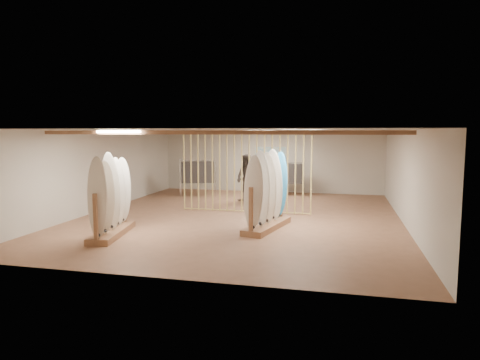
% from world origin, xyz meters
% --- Properties ---
extents(floor, '(12.00, 12.00, 0.00)m').
position_xyz_m(floor, '(0.00, 0.00, 0.00)').
color(floor, '#8F6045').
rests_on(floor, ground).
extents(ceiling, '(12.00, 12.00, 0.00)m').
position_xyz_m(ceiling, '(0.00, 0.00, 2.80)').
color(ceiling, gray).
rests_on(ceiling, ground).
extents(wall_back, '(12.00, 0.00, 12.00)m').
position_xyz_m(wall_back, '(0.00, 6.00, 1.40)').
color(wall_back, beige).
rests_on(wall_back, ground).
extents(wall_front, '(12.00, 0.00, 12.00)m').
position_xyz_m(wall_front, '(0.00, -6.00, 1.40)').
color(wall_front, beige).
rests_on(wall_front, ground).
extents(wall_left, '(0.00, 12.00, 12.00)m').
position_xyz_m(wall_left, '(-5.00, 0.00, 1.40)').
color(wall_left, beige).
rests_on(wall_left, ground).
extents(wall_right, '(0.00, 12.00, 12.00)m').
position_xyz_m(wall_right, '(5.00, 0.00, 1.40)').
color(wall_right, beige).
rests_on(wall_right, ground).
extents(ceiling_slats, '(9.50, 6.12, 0.10)m').
position_xyz_m(ceiling_slats, '(0.00, 0.00, 2.72)').
color(ceiling_slats, '#966644').
rests_on(ceiling_slats, ground).
extents(light_panels, '(1.20, 0.35, 0.06)m').
position_xyz_m(light_panels, '(0.00, 0.00, 2.74)').
color(light_panels, white).
rests_on(light_panels, ground).
extents(bamboo_partition, '(4.45, 0.05, 2.78)m').
position_xyz_m(bamboo_partition, '(0.00, 0.80, 1.40)').
color(bamboo_partition, tan).
rests_on(bamboo_partition, ground).
extents(poster, '(1.40, 0.03, 0.90)m').
position_xyz_m(poster, '(0.00, 5.98, 1.60)').
color(poster, '#3893C6').
rests_on(poster, ground).
extents(rack_left, '(0.97, 2.30, 2.12)m').
position_xyz_m(rack_left, '(-2.73, -3.20, 0.72)').
color(rack_left, '#966644').
rests_on(rack_left, floor).
extents(rack_right, '(1.10, 2.39, 2.20)m').
position_xyz_m(rack_right, '(1.14, -1.48, 0.75)').
color(rack_right, '#966644').
rests_on(rack_right, floor).
extents(clothing_rack_a, '(1.42, 0.75, 1.58)m').
position_xyz_m(clothing_rack_a, '(-2.77, 3.91, 1.03)').
color(clothing_rack_a, silver).
rests_on(clothing_rack_a, floor).
extents(clothing_rack_b, '(1.35, 0.58, 1.47)m').
position_xyz_m(clothing_rack_b, '(0.90, 4.92, 0.96)').
color(clothing_rack_b, silver).
rests_on(clothing_rack_b, floor).
extents(shopper_a, '(0.79, 0.66, 1.85)m').
position_xyz_m(shopper_a, '(-0.21, 3.78, 0.92)').
color(shopper_a, '#2A2B33').
rests_on(shopper_a, floor).
extents(shopper_b, '(1.30, 1.23, 2.14)m').
position_xyz_m(shopper_b, '(-0.39, 2.77, 1.07)').
color(shopper_b, '#342D28').
rests_on(shopper_b, floor).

